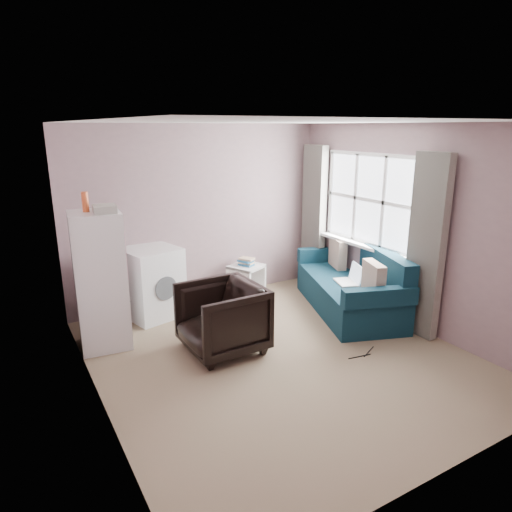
{
  "coord_description": "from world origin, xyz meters",
  "views": [
    {
      "loc": [
        -2.52,
        -3.82,
        2.46
      ],
      "look_at": [
        0.05,
        0.6,
        1.0
      ],
      "focal_mm": 32.0,
      "sensor_mm": 36.0,
      "label": 1
    }
  ],
  "objects_px": {
    "washing_machine": "(152,281)",
    "side_table": "(246,278)",
    "armchair": "(222,315)",
    "sofa": "(353,287)",
    "fridge": "(101,280)"
  },
  "relations": [
    {
      "from": "washing_machine",
      "to": "side_table",
      "type": "distance_m",
      "value": 1.46
    },
    {
      "from": "armchair",
      "to": "sofa",
      "type": "xyz_separation_m",
      "value": [
        2.1,
        0.18,
        -0.1
      ]
    },
    {
      "from": "sofa",
      "to": "side_table",
      "type": "bearing_deg",
      "value": 149.67
    },
    {
      "from": "armchair",
      "to": "sofa",
      "type": "distance_m",
      "value": 2.11
    },
    {
      "from": "side_table",
      "to": "fridge",
      "type": "bearing_deg",
      "value": -165.02
    },
    {
      "from": "fridge",
      "to": "washing_machine",
      "type": "height_order",
      "value": "fridge"
    },
    {
      "from": "armchair",
      "to": "side_table",
      "type": "bearing_deg",
      "value": 141.35
    },
    {
      "from": "armchair",
      "to": "side_table",
      "type": "xyz_separation_m",
      "value": [
        1.08,
        1.39,
        -0.15
      ]
    },
    {
      "from": "armchair",
      "to": "fridge",
      "type": "xyz_separation_m",
      "value": [
        -1.11,
        0.8,
        0.37
      ]
    },
    {
      "from": "sofa",
      "to": "fridge",
      "type": "bearing_deg",
      "value": -171.29
    },
    {
      "from": "washing_machine",
      "to": "armchair",
      "type": "bearing_deg",
      "value": -89.04
    },
    {
      "from": "washing_machine",
      "to": "side_table",
      "type": "bearing_deg",
      "value": -12.89
    },
    {
      "from": "side_table",
      "to": "armchair",
      "type": "bearing_deg",
      "value": -127.92
    },
    {
      "from": "armchair",
      "to": "sofa",
      "type": "bearing_deg",
      "value": 94.15
    },
    {
      "from": "fridge",
      "to": "sofa",
      "type": "bearing_deg",
      "value": -4.38
    }
  ]
}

